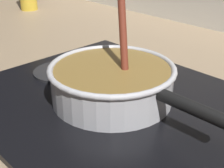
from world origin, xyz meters
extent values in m
cube|color=#9E8466|center=(0.00, 0.00, -0.02)|extent=(2.40, 1.60, 0.04)
cube|color=black|center=(0.04, 0.18, 0.01)|extent=(0.56, 0.48, 0.01)
torus|color=#592D0C|center=(0.04, 0.18, 0.02)|extent=(0.19, 0.19, 0.01)
cylinder|color=#262628|center=(-0.14, 0.18, 0.01)|extent=(0.12, 0.12, 0.01)
cylinder|color=silver|center=(0.04, 0.18, 0.05)|extent=(0.23, 0.23, 0.07)
cylinder|color=olive|center=(0.04, 0.18, 0.05)|extent=(0.22, 0.22, 0.06)
torus|color=silver|center=(0.04, 0.18, 0.08)|extent=(0.24, 0.24, 0.01)
cylinder|color=black|center=(0.21, 0.18, 0.07)|extent=(0.12, 0.02, 0.02)
cylinder|color=#E5CC7A|center=(0.01, 0.22, 0.07)|extent=(0.03, 0.03, 0.01)
cylinder|color=#E5CC7A|center=(0.03, 0.19, 0.07)|extent=(0.04, 0.04, 0.01)
cylinder|color=beige|center=(0.09, 0.16, 0.07)|extent=(0.03, 0.03, 0.01)
cylinder|color=#EDD88C|center=(0.04, 0.25, 0.07)|extent=(0.03, 0.03, 0.01)
cylinder|color=#EDD88C|center=(-0.02, 0.21, 0.07)|extent=(0.03, 0.03, 0.01)
cylinder|color=#E5CC7A|center=(0.01, 0.15, 0.07)|extent=(0.03, 0.03, 0.01)
cylinder|color=maroon|center=(0.02, 0.21, 0.19)|extent=(0.09, 0.07, 0.25)
cube|color=brown|center=(0.06, 0.19, 0.06)|extent=(0.05, 0.05, 0.01)
camera|label=1|loc=(0.44, -0.21, 0.32)|focal=51.85mm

